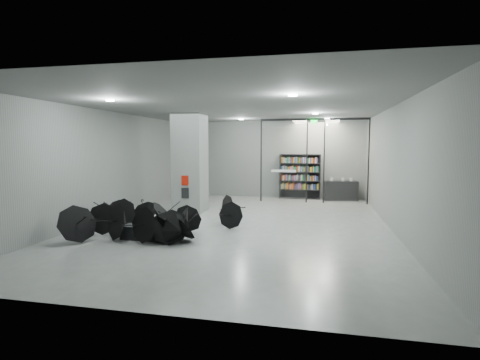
% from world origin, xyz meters
% --- Properties ---
extents(room, '(14.00, 14.02, 4.01)m').
position_xyz_m(room, '(0.00, 0.00, 2.84)').
color(room, gray).
rests_on(room, ground).
extents(column, '(1.20, 1.20, 4.00)m').
position_xyz_m(column, '(-2.50, 2.00, 2.00)').
color(column, slate).
rests_on(column, ground).
extents(fire_cabinet, '(0.28, 0.04, 0.38)m').
position_xyz_m(fire_cabinet, '(-2.50, 1.38, 1.35)').
color(fire_cabinet, '#A50A07').
rests_on(fire_cabinet, column).
extents(info_panel, '(0.30, 0.03, 0.42)m').
position_xyz_m(info_panel, '(-2.50, 1.38, 0.85)').
color(info_panel, black).
rests_on(info_panel, column).
extents(exit_sign, '(0.30, 0.06, 0.15)m').
position_xyz_m(exit_sign, '(2.40, 5.30, 3.82)').
color(exit_sign, '#0CE533').
rests_on(exit_sign, room).
extents(glass_partition, '(5.06, 0.08, 4.00)m').
position_xyz_m(glass_partition, '(2.39, 5.50, 2.18)').
color(glass_partition, silver).
rests_on(glass_partition, ground).
extents(bench, '(1.25, 0.57, 0.40)m').
position_xyz_m(bench, '(-2.31, -2.58, 0.20)').
color(bench, black).
rests_on(bench, ground).
extents(bookshelf, '(2.08, 0.44, 2.28)m').
position_xyz_m(bookshelf, '(1.72, 6.75, 1.14)').
color(bookshelf, black).
rests_on(bookshelf, ground).
extents(shop_counter, '(1.71, 0.91, 0.98)m').
position_xyz_m(shop_counter, '(3.73, 6.51, 0.49)').
color(shop_counter, black).
rests_on(shop_counter, ground).
extents(umbrella_cluster, '(5.32, 4.58, 1.31)m').
position_xyz_m(umbrella_cluster, '(-2.48, -1.96, 0.31)').
color(umbrella_cluster, black).
rests_on(umbrella_cluster, ground).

